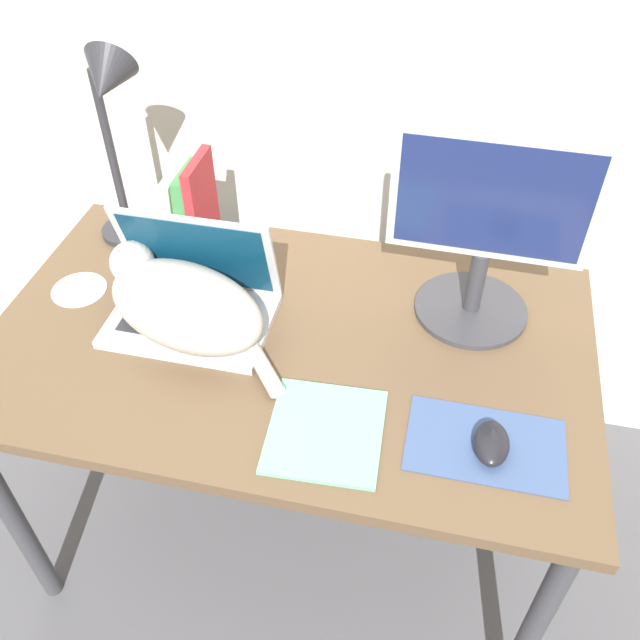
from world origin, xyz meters
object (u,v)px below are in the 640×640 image
Objects in this scene: laptop at (193,300)px; notepad at (325,431)px; computer_mouse at (491,443)px; cd_disc at (79,290)px; external_monitor at (487,229)px; book_row at (190,207)px; desk_lamp at (111,116)px; cat at (182,303)px.

notepad is at bearing -35.65° from laptop.
computer_mouse is 0.43× the size of notepad.
notepad is at bearing -23.14° from cd_disc.
book_row is at bearing 171.04° from external_monitor.
cd_disc is at bearing 156.86° from notepad.
desk_lamp reaches higher than notepad.
notepad is at bearing -175.18° from computer_mouse.
computer_mouse is at bearing -14.79° from cd_disc.
notepad is (0.33, -0.24, -0.04)m from laptop.
laptop is 0.42m from desk_lamp.
desk_lamp is at bearing 140.62° from notepad.
cat is 0.61m from external_monitor.
external_monitor is 3.45× the size of cd_disc.
notepad is (-0.23, -0.38, -0.21)m from external_monitor.
computer_mouse reaches higher than cd_disc.
desk_lamp is at bearing 135.73° from laptop.
laptop is at bearing 88.79° from cat.
laptop is 0.61m from external_monitor.
cat reaches higher than computer_mouse.
notepad is (0.42, -0.48, -0.10)m from book_row.
external_monitor is 1.84× the size of notepad.
external_monitor is at bearing 58.58° from notepad.
cat reaches higher than notepad.
cat is at bearing -13.90° from cd_disc.
book_row is (-0.09, 0.25, 0.06)m from laptop.
external_monitor is (0.57, 0.14, 0.17)m from laptop.
laptop is 3.44× the size of computer_mouse.
book_row is 0.26m from desk_lamp.
cat is 0.31m from book_row.
book_row is at bearing 11.09° from desk_lamp.
notepad reaches higher than cd_disc.
cat is 4.43× the size of computer_mouse.
desk_lamp is (-0.79, 0.08, 0.11)m from external_monitor.
cat is at bearing -161.69° from external_monitor.
desk_lamp reaches higher than cd_disc.
computer_mouse is (0.62, -0.21, -0.03)m from laptop.
notepad is (-0.29, -0.02, -0.02)m from computer_mouse.
book_row is at bearing 49.44° from cd_disc.
laptop is at bearing -165.95° from external_monitor.
desk_lamp reaches higher than book_row.
cat is at bearing -72.90° from book_row.
notepad is (0.56, -0.46, -0.32)m from desk_lamp.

